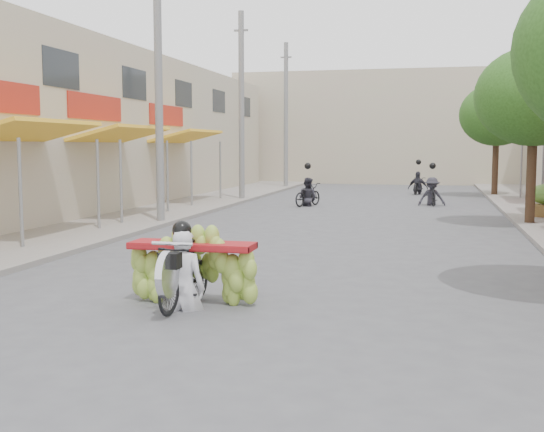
{
  "coord_description": "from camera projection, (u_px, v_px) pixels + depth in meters",
  "views": [
    {
      "loc": [
        2.59,
        -7.17,
        2.37
      ],
      "look_at": [
        -0.24,
        4.82,
        1.1
      ],
      "focal_mm": 45.0,
      "sensor_mm": 36.0,
      "label": 1
    }
  ],
  "objects": [
    {
      "name": "banana_motorbike",
      "position": [
        187.0,
        258.0,
        10.03
      ],
      "size": [
        2.2,
        1.84,
        2.2
      ],
      "color": "black",
      "rests_on": "ground"
    },
    {
      "name": "bg_motorbike_b",
      "position": [
        432.0,
        184.0,
        27.0
      ],
      "size": [
        1.13,
        1.7,
        1.95
      ],
      "color": "black",
      "rests_on": "ground"
    },
    {
      "name": "bg_motorbike_a",
      "position": [
        308.0,
        187.0,
        26.8
      ],
      "size": [
        1.16,
        1.71,
        1.95
      ],
      "color": "black",
      "rests_on": "ground"
    },
    {
      "name": "sidewalk_left",
      "position": [
        151.0,
        212.0,
        23.9
      ],
      "size": [
        4.0,
        60.0,
        0.12
      ],
      "primitive_type": "cube",
      "color": "gray",
      "rests_on": "ground"
    },
    {
      "name": "bg_motorbike_c",
      "position": [
        418.0,
        177.0,
        33.17
      ],
      "size": [
        1.06,
        1.52,
        1.95
      ],
      "color": "black",
      "rests_on": "ground"
    },
    {
      "name": "shophouse_row_left",
      "position": [
        5.0,
        128.0,
        23.74
      ],
      "size": [
        9.77,
        40.0,
        6.0
      ],
      "color": "#B2A68D",
      "rests_on": "ground"
    },
    {
      "name": "street_tree_mid",
      "position": [
        534.0,
        97.0,
        19.71
      ],
      "size": [
        3.4,
        3.4,
        5.25
      ],
      "color": "#3A2719",
      "rests_on": "ground"
    },
    {
      "name": "ground",
      "position": [
        196.0,
        354.0,
        7.78
      ],
      "size": [
        120.0,
        120.0,
        0.0
      ],
      "primitive_type": "plane",
      "color": "#4F5054",
      "rests_on": "ground"
    },
    {
      "name": "utility_pole_far",
      "position": [
        241.0,
        107.0,
        28.93
      ],
      "size": [
        0.6,
        0.24,
        8.0
      ],
      "color": "slate",
      "rests_on": "ground"
    },
    {
      "name": "far_building",
      "position": [
        393.0,
        128.0,
        44.2
      ],
      "size": [
        20.0,
        6.0,
        7.0
      ],
      "primitive_type": "cube",
      "color": "#B2A68D",
      "rests_on": "ground"
    },
    {
      "name": "utility_pole_back",
      "position": [
        286.0,
        116.0,
        37.64
      ],
      "size": [
        0.6,
        0.24,
        8.0
      ],
      "color": "slate",
      "rests_on": "ground"
    },
    {
      "name": "utility_pole_mid",
      "position": [
        159.0,
        90.0,
        20.22
      ],
      "size": [
        0.6,
        0.24,
        8.0
      ],
      "color": "slate",
      "rests_on": "ground"
    },
    {
      "name": "street_tree_far",
      "position": [
        497.0,
        115.0,
        31.32
      ],
      "size": [
        3.4,
        3.4,
        5.25
      ],
      "color": "#3A2719",
      "rests_on": "ground"
    }
  ]
}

